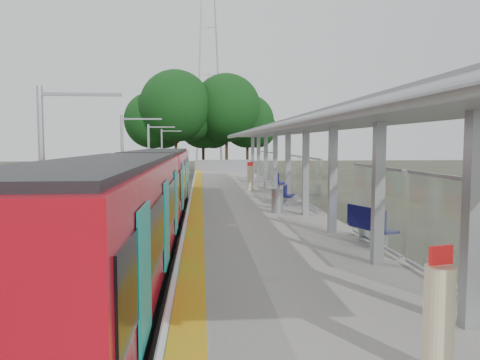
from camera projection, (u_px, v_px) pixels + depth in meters
name	position (u px, v px, depth m)	size (l,w,h in m)	color
trackbed	(161.00, 215.00, 25.02)	(3.00, 70.00, 0.24)	#59544C
platform	(244.00, 207.00, 25.36)	(6.00, 50.00, 1.00)	gray
tactile_strip	(197.00, 199.00, 25.11)	(0.60, 50.00, 0.02)	gold
end_fence	(223.00, 165.00, 50.06)	(6.00, 0.10, 1.20)	#9EA0A5
train	(144.00, 194.00, 17.88)	(2.74, 27.60, 3.62)	black
canopy	(287.00, 138.00, 21.42)	(3.27, 38.00, 3.66)	#9EA0A5
pylon	(209.00, 51.00, 76.47)	(8.00, 4.00, 38.00)	#9EA0A5
tree_cluster	(202.00, 113.00, 57.17)	(18.69, 12.16, 12.56)	#382316
catenary_masts	(124.00, 164.00, 23.67)	(2.08, 48.16, 5.40)	#9EA0A5
bench_near	(370.00, 225.00, 13.70)	(1.06, 1.72, 1.13)	#101052
bench_mid	(288.00, 194.00, 22.96)	(0.82, 1.43, 0.94)	#101052
bench_far	(280.00, 181.00, 29.22)	(0.75, 1.75, 1.16)	#101052
info_pillar_near	(439.00, 321.00, 5.92)	(0.39, 0.39, 1.71)	beige
info_pillar_far	(250.00, 178.00, 29.47)	(0.40, 0.40, 1.80)	beige
litter_bin	(277.00, 201.00, 19.95)	(0.50, 0.50, 1.03)	#9EA0A5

